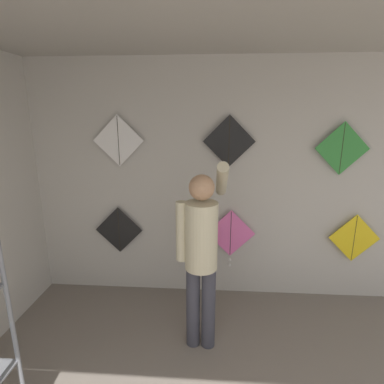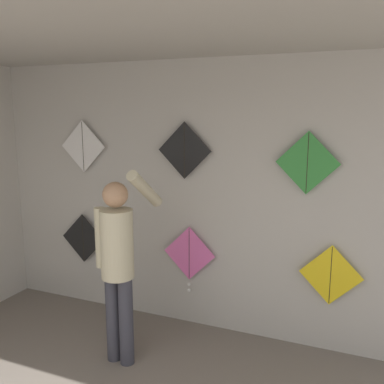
% 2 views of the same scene
% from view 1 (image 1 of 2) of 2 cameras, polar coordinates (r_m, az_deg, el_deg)
% --- Properties ---
extents(back_panel, '(5.47, 0.06, 2.80)m').
position_cam_1_polar(back_panel, '(3.54, 7.50, 1.63)').
color(back_panel, '#BCB7AD').
rests_on(back_panel, ground).
extents(shopkeeper, '(0.46, 0.61, 1.80)m').
position_cam_1_polar(shopkeeper, '(2.75, 1.77, -10.59)').
color(shopkeeper, '#383842').
rests_on(shopkeeper, ground).
extents(kite_0, '(0.58, 0.01, 0.58)m').
position_cam_1_polar(kite_0, '(3.79, -13.74, -7.05)').
color(kite_0, black).
extents(kite_1, '(0.58, 0.04, 0.72)m').
position_cam_1_polar(kite_1, '(3.64, 7.35, -8.16)').
color(kite_1, pink).
extents(kite_2, '(0.58, 0.01, 0.58)m').
position_cam_1_polar(kite_2, '(3.99, 28.50, -7.74)').
color(kite_2, yellow).
extents(kite_3, '(0.58, 0.01, 0.58)m').
position_cam_1_polar(kite_3, '(3.53, -13.84, 9.47)').
color(kite_3, white).
extents(kite_4, '(0.58, 0.01, 0.58)m').
position_cam_1_polar(kite_4, '(3.37, 7.07, 9.54)').
color(kite_4, black).
extents(kite_5, '(0.58, 0.01, 0.58)m').
position_cam_1_polar(kite_5, '(3.65, 26.68, 7.40)').
color(kite_5, '#338C38').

